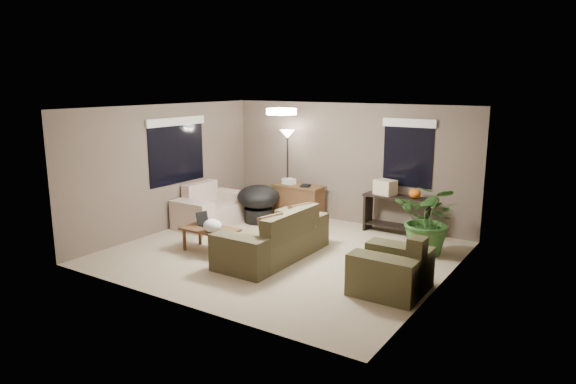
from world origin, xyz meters
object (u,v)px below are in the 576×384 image
Objects in this scene: coffee_table at (210,232)px; floor_lamp at (287,145)px; desk at (299,202)px; console_table at (396,212)px; loveseat at (211,210)px; cat_scratching_post at (413,267)px; main_sofa at (275,241)px; papasan_chair at (258,201)px; armchair at (392,271)px; houseplant at (430,227)px.

floor_lamp is (-0.18, 2.77, 1.24)m from coffee_table.
desk and console_table have the same top height.
desk is (1.33, 1.32, 0.08)m from loveseat.
desk is 2.17m from console_table.
cat_scratching_post is at bearing -9.25° from loveseat.
coffee_table is at bearing -49.57° from loveseat.
papasan_chair is at bearing 133.26° from main_sofa.
coffee_table is 0.52× the size of floor_lamp.
armchair is (2.19, -0.29, 0.00)m from main_sofa.
desk is (-0.99, 2.34, 0.08)m from main_sofa.
papasan_chair is at bearing -163.80° from console_table.
papasan_chair is 0.51× the size of floor_lamp.
loveseat is 1.82m from coffee_table.
papasan_chair is (0.75, 0.64, 0.17)m from loveseat.
houseplant reaches higher than desk.
main_sofa reaches higher than console_table.
main_sofa is 1.15× the size of floor_lamp.
desk is at bearing -176.63° from console_table.
coffee_table is 0.77× the size of console_table.
loveseat is 1.60× the size of armchair.
console_table is at bearing 110.24° from armchair.
papasan_chair is at bearing -130.91° from desk.
desk is at bearing 86.73° from coffee_table.
floor_lamp is (0.25, 0.74, 1.13)m from papasan_chair.
armchair is at bearing -87.67° from houseplant.
armchair is 0.52× the size of floor_lamp.
cat_scratching_post is at bearing -32.07° from desk.
papasan_chair is (-3.77, 1.96, 0.17)m from armchair.
floor_lamp is 4.44m from cat_scratching_post.
main_sofa is at bearing 172.46° from armchair.
console_table is (3.50, 1.44, 0.14)m from loveseat.
loveseat is 1.87m from desk.
armchair is 4.62m from floor_lamp.
armchair is 0.77× the size of console_table.
main_sofa is 2.30m from papasan_chair.
loveseat is 1.65× the size of papasan_chair.
coffee_table is at bearing -178.92° from armchair.
main_sofa is 2.20× the size of coffee_table.
coffee_table is at bearing -129.43° from console_table.
houseplant is at bearing 30.77° from coffee_table.
armchair reaches higher than cat_scratching_post.
armchair is at bearing -7.54° from main_sofa.
main_sofa is 4.40× the size of cat_scratching_post.
loveseat is at bearing 156.12° from main_sofa.
desk is 1.27m from floor_lamp.
console_table is (2.17, 0.13, 0.06)m from desk.
papasan_chair is at bearing 152.49° from armchair.
console_table reaches higher than coffee_table.
armchair is 2.95m from console_table.
cat_scratching_post is at bearing -19.79° from papasan_chair.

